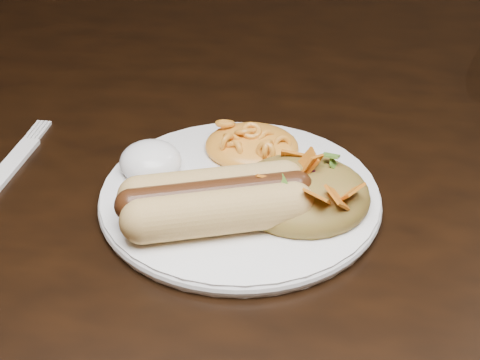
# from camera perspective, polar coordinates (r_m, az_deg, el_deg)

# --- Properties ---
(table) EXTENTS (1.60, 0.90, 0.75)m
(table) POSITION_cam_1_polar(r_m,az_deg,el_deg) (0.72, 7.94, -1.55)
(table) COLOR black
(table) RESTS_ON floor
(plate) EXTENTS (0.22, 0.22, 0.01)m
(plate) POSITION_cam_1_polar(r_m,az_deg,el_deg) (0.55, 0.00, -1.33)
(plate) COLOR white
(plate) RESTS_ON table
(hotdog) EXTENTS (0.12, 0.10, 0.03)m
(hotdog) POSITION_cam_1_polar(r_m,az_deg,el_deg) (0.51, -1.91, -1.53)
(hotdog) COLOR tan
(hotdog) RESTS_ON plate
(mac_and_cheese) EXTENTS (0.09, 0.09, 0.03)m
(mac_and_cheese) POSITION_cam_1_polar(r_m,az_deg,el_deg) (0.59, 0.93, 3.50)
(mac_and_cheese) COLOR #F79C32
(mac_and_cheese) RESTS_ON plate
(sour_cream) EXTENTS (0.06, 0.06, 0.03)m
(sour_cream) POSITION_cam_1_polar(r_m,az_deg,el_deg) (0.57, -7.00, 2.00)
(sour_cream) COLOR white
(sour_cream) RESTS_ON plate
(taco_salad) EXTENTS (0.10, 0.09, 0.04)m
(taco_salad) POSITION_cam_1_polar(r_m,az_deg,el_deg) (0.53, 4.87, -0.20)
(taco_salad) COLOR #B34426
(taco_salad) RESTS_ON plate
(fork) EXTENTS (0.03, 0.16, 0.00)m
(fork) POSITION_cam_1_polar(r_m,az_deg,el_deg) (0.61, -17.78, 0.58)
(fork) COLOR white
(fork) RESTS_ON table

